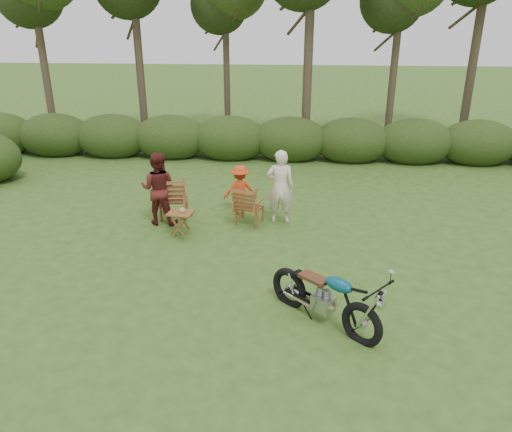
# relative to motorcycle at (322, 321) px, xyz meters

# --- Properties ---
(ground) EXTENTS (80.00, 80.00, 0.00)m
(ground) POSITION_rel_motorcycle_xyz_m (-0.64, 0.39, 0.00)
(ground) COLOR #2A4B19
(ground) RESTS_ON ground
(tree_line) EXTENTS (22.52, 11.62, 8.14)m
(tree_line) POSITION_rel_motorcycle_xyz_m (-0.14, 10.13, 3.81)
(tree_line) COLOR #3A2E1F
(tree_line) RESTS_ON ground
(motorcycle) EXTENTS (2.03, 1.93, 1.16)m
(motorcycle) POSITION_rel_motorcycle_xyz_m (0.00, 0.00, 0.00)
(motorcycle) COLOR #0B7693
(motorcycle) RESTS_ON ground
(lawn_chair_right) EXTENTS (0.79, 0.79, 0.93)m
(lawn_chair_right) POSITION_rel_motorcycle_xyz_m (-1.51, 3.85, 0.00)
(lawn_chair_right) COLOR brown
(lawn_chair_right) RESTS_ON ground
(lawn_chair_left) EXTENTS (0.81, 0.81, 1.04)m
(lawn_chair_left) POSITION_rel_motorcycle_xyz_m (-3.32, 4.07, 0.00)
(lawn_chair_left) COLOR brown
(lawn_chair_left) RESTS_ON ground
(side_table) EXTENTS (0.60, 0.53, 0.56)m
(side_table) POSITION_rel_motorcycle_xyz_m (-2.92, 3.02, 0.28)
(side_table) COLOR brown
(side_table) RESTS_ON ground
(cup) EXTENTS (0.13, 0.13, 0.09)m
(cup) POSITION_rel_motorcycle_xyz_m (-2.88, 3.01, 0.61)
(cup) COLOR beige
(cup) RESTS_ON side_table
(adult_a) EXTENTS (0.63, 0.42, 1.73)m
(adult_a) POSITION_rel_motorcycle_xyz_m (-0.81, 3.97, 0.00)
(adult_a) COLOR beige
(adult_a) RESTS_ON ground
(adult_b) EXTENTS (0.85, 0.67, 1.69)m
(adult_b) POSITION_rel_motorcycle_xyz_m (-3.56, 3.71, 0.00)
(adult_b) COLOR #571A19
(adult_b) RESTS_ON ground
(child) EXTENTS (0.87, 0.63, 1.21)m
(child) POSITION_rel_motorcycle_xyz_m (-1.78, 4.41, 0.00)
(child) COLOR red
(child) RESTS_ON ground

